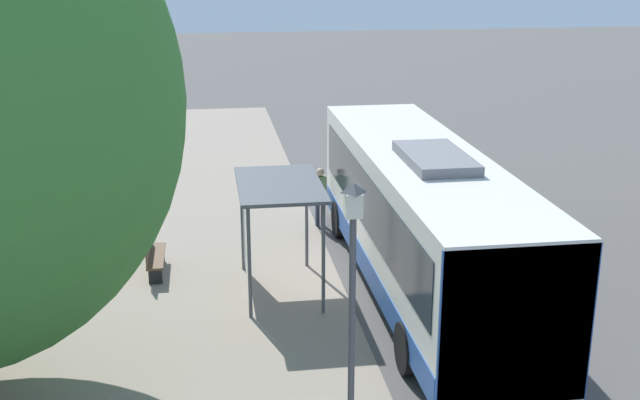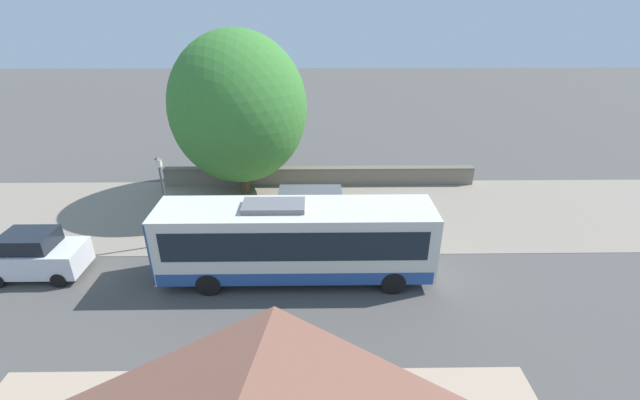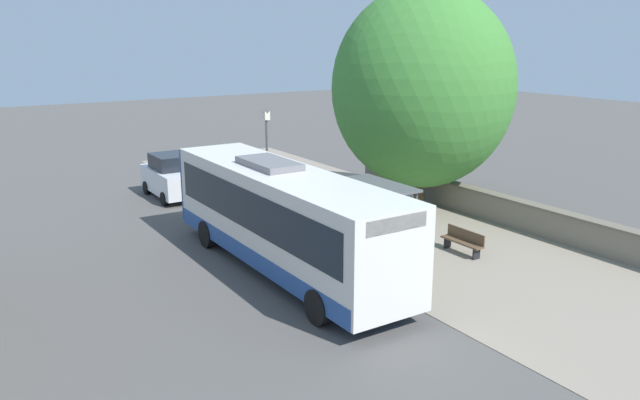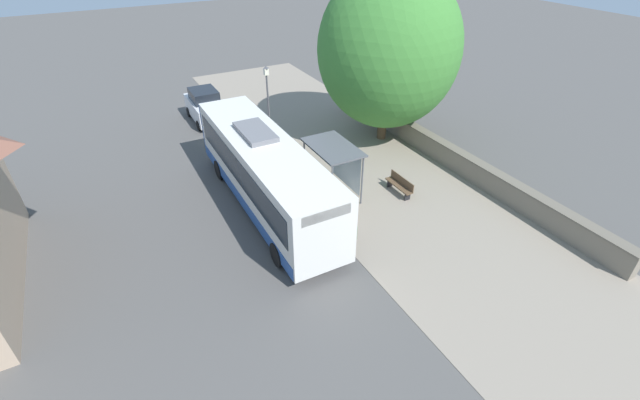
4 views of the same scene
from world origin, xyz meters
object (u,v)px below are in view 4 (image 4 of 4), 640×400
bus (265,171)px  bus_shelter (336,154)px  pedestrian (352,236)px  street_lamp_near (268,99)px  bench (400,185)px  parked_car_behind_bus (206,106)px  shade_tree (389,49)px

bus → bus_shelter: 3.42m
bus_shelter → pedestrian: 4.84m
bus_shelter → street_lamp_near: (0.55, -6.87, 0.52)m
bench → pedestrian: bearing=32.2°
street_lamp_near → parked_car_behind_bus: size_ratio=1.15×
shade_tree → bench: bearing=63.1°
bus_shelter → shade_tree: (-5.66, -4.14, 3.14)m
pedestrian → parked_car_behind_bus: bearing=-85.5°
shade_tree → parked_car_behind_bus: (8.68, -7.76, -4.34)m
bus_shelter → parked_car_behind_bus: 12.34m
bench → shade_tree: shade_tree is taller
pedestrian → bench: bearing=-147.8°
bus → bench: bus is taller
street_lamp_near → shade_tree: size_ratio=0.47×
pedestrian → bench: pedestrian is taller
bus_shelter → pedestrian: (1.75, 4.35, -1.17)m
bus_shelter → shade_tree: shade_tree is taller
street_lamp_near → bus: bearing=66.0°
bus_shelter → shade_tree: 7.68m
bus_shelter → bench: bus_shelter is taller
shade_tree → bus_shelter: bearing=36.2°
bus → pedestrian: (-1.59, 4.96, -0.83)m
street_lamp_near → bench: bearing=111.9°
bench → shade_tree: bearing=-116.9°
bus → shade_tree: bearing=-158.6°
street_lamp_near → parked_car_behind_bus: bearing=-63.8°
street_lamp_near → shade_tree: 7.27m
shade_tree → bus: bearing=21.4°
street_lamp_near → parked_car_behind_bus: (2.48, -5.03, -1.72)m
bus → shade_tree: (-9.00, -3.54, 3.49)m
bench → parked_car_behind_bus: bearing=-66.4°
bus → parked_car_behind_bus: size_ratio=2.88×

